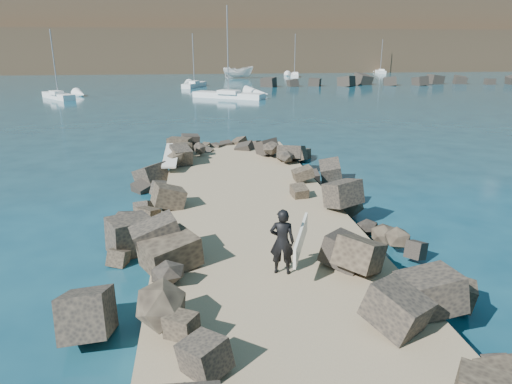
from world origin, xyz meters
TOP-DOWN VIEW (x-y plane):
  - ground at (0.00, 0.00)m, footprint 800.00×800.00m
  - jetty at (0.00, -2.00)m, footprint 6.00×26.00m
  - riprap_left at (-2.90, -1.50)m, footprint 2.60×22.00m
  - riprap_right at (2.90, -1.50)m, footprint 2.60×22.00m
  - breakwater_secondary at (35.00, 55.00)m, footprint 52.00×4.00m
  - headland at (10.00, 160.00)m, footprint 360.00×140.00m
  - surfboard_resting at (-2.90, 5.94)m, footprint 0.76×2.51m
  - boat_imported at (6.92, 75.32)m, footprint 6.03×2.97m
  - surfer_with_board at (0.20, -4.62)m, footprint 1.18×1.90m
  - sailboat_b at (-1.56, 55.92)m, footprint 3.81×6.40m
  - sailboat_c at (2.31, 40.11)m, footprint 8.41×6.24m
  - sailboat_f at (40.49, 87.59)m, footprint 2.36×6.26m
  - sailboat_a at (-17.33, 41.97)m, footprint 4.90×6.03m
  - sailboat_d at (18.38, 77.40)m, footprint 2.91×7.06m

SIDE VIEW (x-z plane):
  - ground at x=0.00m, z-range 0.00..0.00m
  - jetty at x=0.00m, z-range 0.00..0.60m
  - sailboat_c at x=2.31m, z-range -4.82..5.52m
  - sailboat_d at x=18.38m, z-range -3.82..4.51m
  - sailboat_a at x=-17.33m, z-range -3.56..4.25m
  - sailboat_b at x=-1.56m, z-range -3.53..4.22m
  - sailboat_f at x=40.49m, z-range -3.40..4.09m
  - riprap_left at x=-2.90m, z-range 0.00..1.00m
  - riprap_right at x=2.90m, z-range 0.00..1.00m
  - breakwater_secondary at x=35.00m, z-range 0.00..1.20m
  - surfboard_resting at x=-2.90m, z-range 1.00..1.08m
  - boat_imported at x=6.92m, z-range 0.00..2.23m
  - surfer_with_board at x=0.20m, z-range 0.61..2.23m
  - headland at x=10.00m, z-range 0.00..32.00m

